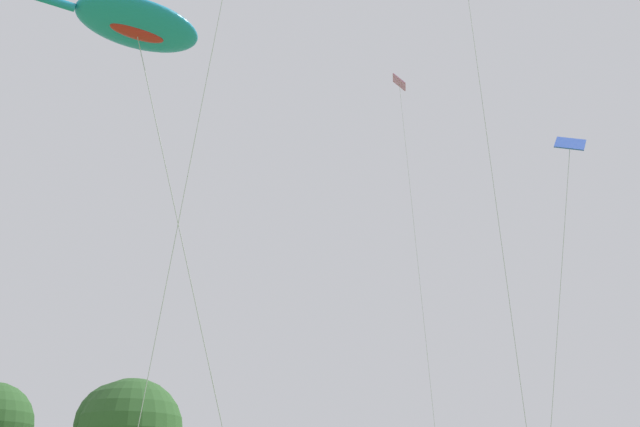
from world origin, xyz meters
name	(u,v)px	position (x,y,z in m)	size (l,w,h in m)	color
big_show_kite	(130,23)	(-2.90, 14.68, 15.60)	(12.23, 3.20, 16.00)	#1E8CBF
small_kite_diamond_red	(402,111)	(12.68, 17.45, 19.44)	(1.05, 1.73, 21.50)	pink
small_kite_triangle_green	(569,158)	(10.14, 7.64, 12.33)	(1.27, 2.89, 13.35)	blue
tree_oak_right	(118,426)	(20.17, 61.40, 8.36)	(8.00, 8.00, 12.41)	#513823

